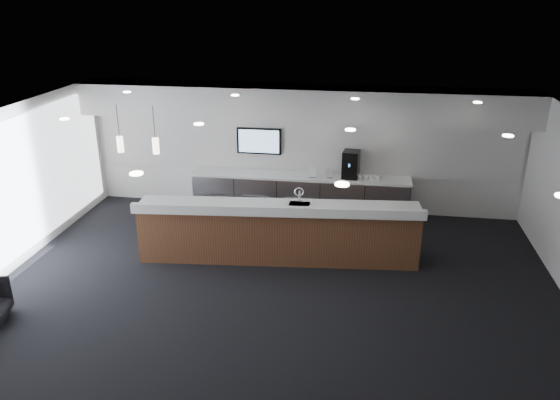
# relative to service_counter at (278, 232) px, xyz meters

# --- Properties ---
(ground) EXTENTS (10.00, 10.00, 0.00)m
(ground) POSITION_rel_service_counter_xyz_m (0.13, -1.29, -0.57)
(ground) COLOR black
(ground) RESTS_ON ground
(ceiling) EXTENTS (10.00, 8.00, 0.02)m
(ceiling) POSITION_rel_service_counter_xyz_m (0.13, -1.29, 2.43)
(ceiling) COLOR black
(ceiling) RESTS_ON back_wall
(back_wall) EXTENTS (10.00, 0.02, 3.00)m
(back_wall) POSITION_rel_service_counter_xyz_m (0.13, 2.71, 0.93)
(back_wall) COLOR silver
(back_wall) RESTS_ON ground
(soffit_bulkhead) EXTENTS (10.00, 0.90, 0.70)m
(soffit_bulkhead) POSITION_rel_service_counter_xyz_m (0.13, 2.26, 2.08)
(soffit_bulkhead) COLOR silver
(soffit_bulkhead) RESTS_ON back_wall
(alcove_panel) EXTENTS (9.80, 0.06, 1.40)m
(alcove_panel) POSITION_rel_service_counter_xyz_m (0.13, 2.68, 1.03)
(alcove_panel) COLOR silver
(alcove_panel) RESTS_ON back_wall
(window_blinds_wall) EXTENTS (0.04, 7.36, 2.55)m
(window_blinds_wall) POSITION_rel_service_counter_xyz_m (-4.83, -1.29, 0.93)
(window_blinds_wall) COLOR silver
(window_blinds_wall) RESTS_ON left_wall
(back_credenza) EXTENTS (5.06, 0.66, 0.95)m
(back_credenza) POSITION_rel_service_counter_xyz_m (0.13, 2.35, -0.10)
(back_credenza) COLOR #9799A0
(back_credenza) RESTS_ON ground
(wall_tv) EXTENTS (1.05, 0.08, 0.62)m
(wall_tv) POSITION_rel_service_counter_xyz_m (-0.87, 2.62, 1.08)
(wall_tv) COLOR black
(wall_tv) RESTS_ON back_wall
(pendant_left) EXTENTS (0.12, 0.12, 0.30)m
(pendant_left) POSITION_rel_service_counter_xyz_m (-2.27, -0.49, 1.68)
(pendant_left) COLOR #FFECC6
(pendant_left) RESTS_ON ceiling
(pendant_right) EXTENTS (0.12, 0.12, 0.30)m
(pendant_right) POSITION_rel_service_counter_xyz_m (-2.97, -0.49, 1.68)
(pendant_right) COLOR #FFECC6
(pendant_right) RESTS_ON ceiling
(ceiling_can_lights) EXTENTS (7.00, 5.00, 0.02)m
(ceiling_can_lights) POSITION_rel_service_counter_xyz_m (0.13, -1.29, 2.40)
(ceiling_can_lights) COLOR silver
(ceiling_can_lights) RESTS_ON ceiling
(service_counter) EXTENTS (5.49, 1.39, 1.49)m
(service_counter) POSITION_rel_service_counter_xyz_m (0.00, 0.00, 0.00)
(service_counter) COLOR #51321B
(service_counter) RESTS_ON ground
(coffee_machine) EXTENTS (0.41, 0.50, 0.62)m
(coffee_machine) POSITION_rel_service_counter_xyz_m (1.28, 2.38, 0.69)
(coffee_machine) COLOR black
(coffee_machine) RESTS_ON back_credenza
(info_sign_left) EXTENTS (0.18, 0.04, 0.25)m
(info_sign_left) POSITION_rel_service_counter_xyz_m (0.42, 2.23, 0.50)
(info_sign_left) COLOR white
(info_sign_left) RESTS_ON back_credenza
(info_sign_right) EXTENTS (0.17, 0.07, 0.23)m
(info_sign_right) POSITION_rel_service_counter_xyz_m (0.80, 2.27, 0.49)
(info_sign_right) COLOR white
(info_sign_right) RESTS_ON back_credenza
(cup_0) EXTENTS (0.11, 0.11, 0.10)m
(cup_0) POSITION_rel_service_counter_xyz_m (1.92, 2.27, 0.43)
(cup_0) COLOR white
(cup_0) RESTS_ON back_credenza
(cup_1) EXTENTS (0.15, 0.15, 0.10)m
(cup_1) POSITION_rel_service_counter_xyz_m (1.78, 2.27, 0.43)
(cup_1) COLOR white
(cup_1) RESTS_ON back_credenza
(cup_2) EXTENTS (0.14, 0.14, 0.10)m
(cup_2) POSITION_rel_service_counter_xyz_m (1.64, 2.27, 0.43)
(cup_2) COLOR white
(cup_2) RESTS_ON back_credenza
(cup_3) EXTENTS (0.14, 0.14, 0.10)m
(cup_3) POSITION_rel_service_counter_xyz_m (1.50, 2.27, 0.43)
(cup_3) COLOR white
(cup_3) RESTS_ON back_credenza
(cup_4) EXTENTS (0.15, 0.15, 0.10)m
(cup_4) POSITION_rel_service_counter_xyz_m (1.36, 2.27, 0.43)
(cup_4) COLOR white
(cup_4) RESTS_ON back_credenza
(cup_5) EXTENTS (0.12, 0.12, 0.10)m
(cup_5) POSITION_rel_service_counter_xyz_m (1.22, 2.27, 0.43)
(cup_5) COLOR white
(cup_5) RESTS_ON back_credenza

